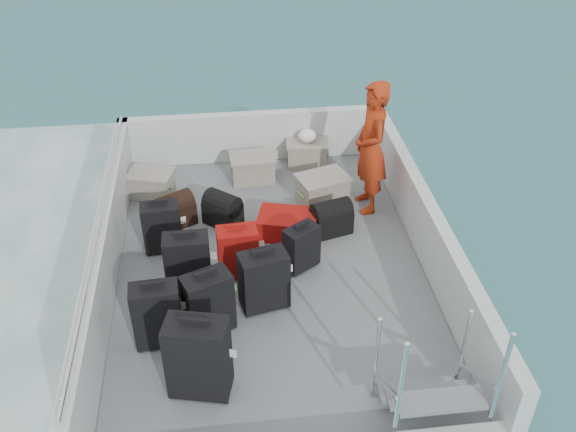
% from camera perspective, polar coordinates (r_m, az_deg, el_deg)
% --- Properties ---
extents(ground, '(160.00, 160.00, 0.00)m').
position_cam_1_polar(ground, '(7.49, -1.44, -8.33)').
color(ground, '#194A5A').
rests_on(ground, ground).
extents(ferry_hull, '(3.60, 5.00, 0.60)m').
position_cam_1_polar(ferry_hull, '(7.28, -1.48, -6.62)').
color(ferry_hull, silver).
rests_on(ferry_hull, ground).
extents(deck, '(3.30, 4.70, 0.02)m').
position_cam_1_polar(deck, '(7.08, -1.51, -4.75)').
color(deck, slate).
rests_on(deck, ferry_hull).
extents(deck_fittings, '(3.60, 5.00, 0.90)m').
position_cam_1_polar(deck_fittings, '(6.62, 1.69, -3.77)').
color(deck_fittings, silver).
rests_on(deck_fittings, deck).
extents(suitcase_0, '(0.46, 0.28, 0.69)m').
position_cam_1_polar(suitcase_0, '(6.15, -11.56, -8.68)').
color(suitcase_0, black).
rests_on(suitcase_0, deck).
extents(suitcase_1, '(0.46, 0.26, 0.69)m').
position_cam_1_polar(suitcase_1, '(6.67, -8.90, -4.25)').
color(suitcase_1, black).
rests_on(suitcase_1, deck).
extents(suitcase_2, '(0.43, 0.28, 0.60)m').
position_cam_1_polar(suitcase_2, '(7.30, -11.16, -1.01)').
color(suitcase_2, black).
rests_on(suitcase_2, deck).
extents(suitcase_3, '(0.58, 0.42, 0.80)m').
position_cam_1_polar(suitcase_3, '(5.64, -7.96, -12.44)').
color(suitcase_3, black).
rests_on(suitcase_3, deck).
extents(suitcase_4, '(0.52, 0.42, 0.67)m').
position_cam_1_polar(suitcase_4, '(6.21, -7.09, -7.75)').
color(suitcase_4, black).
rests_on(suitcase_4, deck).
extents(suitcase_5, '(0.44, 0.28, 0.59)m').
position_cam_1_polar(suitcase_5, '(6.84, -4.47, -3.23)').
color(suitcase_5, '#A3100C').
rests_on(suitcase_5, deck).
extents(suitcase_6, '(0.52, 0.38, 0.65)m').
position_cam_1_polar(suitcase_6, '(6.42, -2.16, -5.79)').
color(suitcase_6, black).
rests_on(suitcase_6, deck).
extents(suitcase_7, '(0.43, 0.39, 0.53)m').
position_cam_1_polar(suitcase_7, '(6.92, 1.20, -2.88)').
color(suitcase_7, black).
rests_on(suitcase_7, deck).
extents(suitcase_8, '(0.78, 0.61, 0.27)m').
position_cam_1_polar(suitcase_8, '(7.49, -0.03, -0.76)').
color(suitcase_8, '#A3100C').
rests_on(suitcase_8, deck).
extents(duffel_0, '(0.54, 0.48, 0.32)m').
position_cam_1_polar(duffel_0, '(7.76, -10.03, 0.28)').
color(duffel_0, black).
rests_on(duffel_0, deck).
extents(duffel_1, '(0.51, 0.50, 0.32)m').
position_cam_1_polar(duffel_1, '(7.70, -5.83, 0.39)').
color(duffel_1, black).
rests_on(duffel_1, deck).
extents(duffel_2, '(0.52, 0.41, 0.32)m').
position_cam_1_polar(duffel_2, '(7.54, 3.86, -0.36)').
color(duffel_2, black).
rests_on(duffel_2, deck).
extents(crate_0, '(0.60, 0.49, 0.31)m').
position_cam_1_polar(crate_0, '(8.35, -12.00, 2.72)').
color(crate_0, gray).
rests_on(crate_0, deck).
extents(crate_1, '(0.56, 0.40, 0.33)m').
position_cam_1_polar(crate_1, '(8.50, -3.15, 4.21)').
color(crate_1, gray).
rests_on(crate_1, deck).
extents(crate_2, '(0.56, 0.42, 0.32)m').
position_cam_1_polar(crate_2, '(8.86, 1.70, 5.57)').
color(crate_2, gray).
rests_on(crate_2, deck).
extents(crate_3, '(0.67, 0.55, 0.35)m').
position_cam_1_polar(crate_3, '(8.04, 3.07, 2.29)').
color(crate_3, gray).
rests_on(crate_3, deck).
extents(yellow_bag, '(0.28, 0.26, 0.22)m').
position_cam_1_polar(yellow_bag, '(8.44, 2.81, 3.56)').
color(yellow_bag, gold).
rests_on(yellow_bag, deck).
extents(white_bag, '(0.24, 0.24, 0.18)m').
position_cam_1_polar(white_bag, '(8.74, 1.73, 6.99)').
color(white_bag, white).
rests_on(white_bag, crate_2).
extents(passenger, '(0.43, 0.64, 1.66)m').
position_cam_1_polar(passenger, '(7.67, 7.37, 5.99)').
color(passenger, '#EB3D16').
rests_on(passenger, deck).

